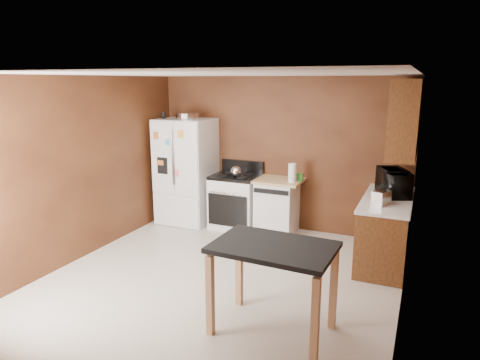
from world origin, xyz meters
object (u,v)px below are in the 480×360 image
Objects in this scene: gas_range at (236,201)px; green_canister at (300,177)px; kettle at (236,172)px; island at (273,259)px; refrigerator at (186,171)px; paper_towel at (292,173)px; pen_cup at (163,115)px; roasting_pan at (188,116)px; dishwasher at (277,206)px; toaster at (381,198)px; microwave at (393,184)px.

green_canister is at bearing 4.39° from gas_range.
island is at bearing -58.96° from kettle.
refrigerator is at bearing -176.19° from gas_range.
paper_towel is at bearing -0.11° from refrigerator.
island is at bearing -41.43° from pen_cup.
roasting_pan reaches higher than dishwasher.
kettle is 0.16× the size of island.
microwave reaches higher than toaster.
paper_towel is at bearing 0.01° from roasting_pan.
pen_cup is at bearing -175.09° from dishwasher.
kettle is 0.63× the size of paper_towel.
refrigerator is at bearing -175.88° from green_canister.
roasting_pan reaches higher than microwave.
island is at bearing -76.89° from paper_towel.
green_canister is 0.48× the size of toaster.
paper_towel reaches higher than dishwasher.
gas_range is 0.93× the size of island.
toaster is 2.58m from gas_range.
paper_towel is 0.65m from dishwasher.
roasting_pan reaches higher than toaster.
island is (-0.89, -2.39, -0.30)m from microwave.
gas_range is (-0.06, 0.13, -0.53)m from kettle.
pen_cup reaches higher than toaster.
pen_cup reaches higher than island.
refrigerator is at bearing 175.91° from roasting_pan.
toaster is 3.39m from refrigerator.
refrigerator is at bearing -169.85° from toaster.
dishwasher is at bearing 176.23° from toaster.
kettle is at bearing -175.92° from paper_towel.
microwave reaches higher than paper_towel.
refrigerator is 1.01m from gas_range.
island is at bearing -79.22° from green_canister.
kettle is at bearing -4.10° from roasting_pan.
paper_towel is 1.51m from microwave.
paper_towel is at bearing 57.56° from microwave.
refrigerator is (0.37, 0.09, -0.95)m from pen_cup.
pen_cup is at bearing -173.43° from gas_range.
refrigerator is 2.02× the size of dishwasher.
toaster reaches higher than dishwasher.
gas_range is (0.85, 0.06, -1.39)m from roasting_pan.
island is at bearing 135.86° from microwave.
roasting_pan is at bearing -4.09° from refrigerator.
green_canister is (1.01, 0.21, -0.04)m from kettle.
toaster is at bearing -10.45° from pen_cup.
kettle is (0.92, -0.07, -0.86)m from roasting_pan.
pen_cup is at bearing -174.42° from green_canister.
pen_cup is 0.58× the size of kettle.
pen_cup is 3.85m from microwave.
roasting_pan is at bearing -179.99° from paper_towel.
kettle is 2.43m from toaster.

